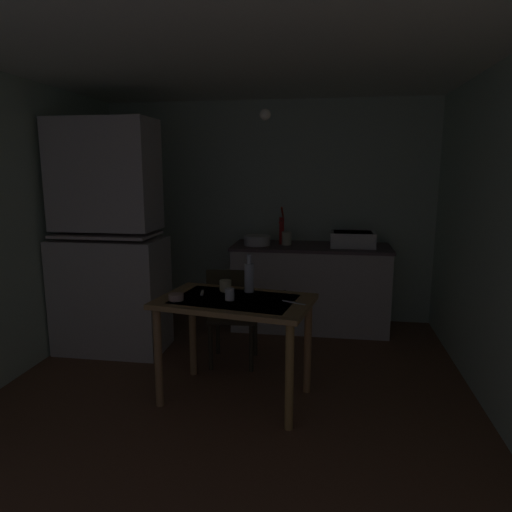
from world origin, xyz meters
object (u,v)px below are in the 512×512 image
(sink_basin, at_px, (353,239))
(mug_tall, at_px, (225,286))
(hand_pump, at_px, (282,228))
(mixing_bowl_counter, at_px, (257,240))
(glass_bottle, at_px, (249,277))
(hutch_cabinet, at_px, (109,246))
(dining_table, at_px, (235,314))
(serving_bowl_wide, at_px, (176,297))
(chair_far_side, at_px, (232,314))

(sink_basin, relative_size, mug_tall, 4.98)
(hand_pump, bearing_deg, mixing_bowl_counter, -158.53)
(sink_basin, relative_size, glass_bottle, 1.55)
(hutch_cabinet, xyz_separation_m, mug_tall, (1.19, -0.56, -0.18))
(hutch_cabinet, bearing_deg, hand_pump, 32.57)
(mug_tall, bearing_deg, glass_bottle, -0.21)
(glass_bottle, bearing_deg, dining_table, -108.98)
(hutch_cabinet, relative_size, dining_table, 1.79)
(hand_pump, bearing_deg, glass_bottle, -93.33)
(hand_pump, height_order, glass_bottle, hand_pump)
(hand_pump, bearing_deg, dining_table, -95.25)
(hand_pump, distance_m, mixing_bowl_counter, 0.29)
(serving_bowl_wide, bearing_deg, sink_basin, 53.63)
(sink_basin, relative_size, serving_bowl_wide, 4.19)
(dining_table, distance_m, chair_far_side, 0.61)
(hutch_cabinet, height_order, glass_bottle, hutch_cabinet)
(sink_basin, height_order, mug_tall, sink_basin)
(mug_tall, bearing_deg, mixing_bowl_counter, 88.98)
(sink_basin, xyz_separation_m, glass_bottle, (-0.81, -1.45, -0.08))
(mixing_bowl_counter, xyz_separation_m, mug_tall, (-0.02, -1.40, -0.13))
(sink_basin, xyz_separation_m, dining_table, (-0.88, -1.65, -0.31))
(chair_far_side, height_order, glass_bottle, glass_bottle)
(serving_bowl_wide, distance_m, glass_bottle, 0.56)
(hand_pump, relative_size, glass_bottle, 1.38)
(hutch_cabinet, xyz_separation_m, mixing_bowl_counter, (1.22, 0.84, -0.05))
(dining_table, relative_size, chair_far_side, 1.35)
(sink_basin, distance_m, dining_table, 1.89)
(hutch_cabinet, distance_m, mug_tall, 1.33)
(dining_table, bearing_deg, hand_pump, 84.75)
(dining_table, relative_size, serving_bowl_wide, 11.05)
(chair_far_side, xyz_separation_m, glass_bottle, (0.21, -0.36, 0.41))
(mixing_bowl_counter, relative_size, serving_bowl_wide, 2.61)
(hand_pump, relative_size, serving_bowl_wide, 3.71)
(sink_basin, bearing_deg, chair_far_side, -133.27)
(dining_table, relative_size, mug_tall, 13.13)
(dining_table, xyz_separation_m, glass_bottle, (0.07, 0.20, 0.23))
(hand_pump, xyz_separation_m, mug_tall, (-0.27, -1.49, -0.25))
(hutch_cabinet, xyz_separation_m, hand_pump, (1.46, 0.93, 0.07))
(mixing_bowl_counter, height_order, glass_bottle, glass_bottle)
(hutch_cabinet, distance_m, dining_table, 1.54)
(hand_pump, xyz_separation_m, glass_bottle, (-0.09, -1.49, -0.17))
(mixing_bowl_counter, bearing_deg, glass_bottle, -83.66)
(hutch_cabinet, height_order, mixing_bowl_counter, hutch_cabinet)
(chair_far_side, bearing_deg, serving_bowl_wide, -111.69)
(sink_basin, relative_size, dining_table, 0.38)
(chair_far_side, bearing_deg, hutch_cabinet, 170.48)
(mixing_bowl_counter, distance_m, dining_table, 1.62)
(hand_pump, distance_m, glass_bottle, 1.50)
(hutch_cabinet, distance_m, sink_basin, 2.36)
(chair_far_side, distance_m, serving_bowl_wide, 0.77)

